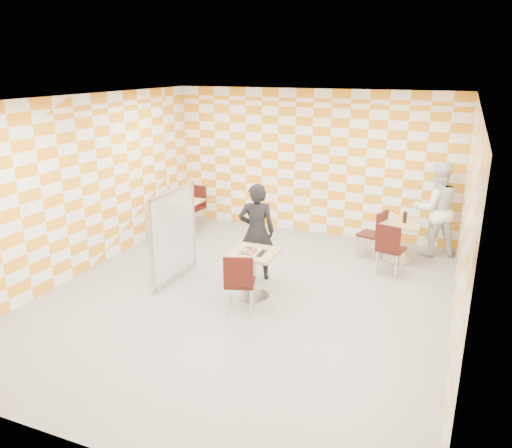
% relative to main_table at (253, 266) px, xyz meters
% --- Properties ---
extents(room_shell, '(7.00, 7.00, 7.00)m').
position_rel_main_table_xyz_m(room_shell, '(-0.11, 0.48, 0.99)').
color(room_shell, gray).
rests_on(room_shell, ground).
extents(main_table, '(0.70, 0.70, 0.75)m').
position_rel_main_table_xyz_m(main_table, '(0.00, 0.00, 0.00)').
color(main_table, tan).
rests_on(main_table, ground).
extents(second_table, '(0.70, 0.70, 0.75)m').
position_rel_main_table_xyz_m(second_table, '(1.88, 2.37, 0.00)').
color(second_table, tan).
rests_on(second_table, ground).
extents(empty_table, '(0.70, 0.70, 0.75)m').
position_rel_main_table_xyz_m(empty_table, '(-2.48, 2.15, 0.00)').
color(empty_table, tan).
rests_on(empty_table, ground).
extents(chair_main_front, '(0.53, 0.54, 0.92)m').
position_rel_main_table_xyz_m(chair_main_front, '(0.03, -0.60, 0.04)').
color(chair_main_front, '#360E0A').
rests_on(chair_main_front, ground).
extents(chair_second_front, '(0.51, 0.51, 0.92)m').
position_rel_main_table_xyz_m(chair_second_front, '(1.81, 1.64, 0.04)').
color(chair_second_front, '#360E0A').
rests_on(chair_second_front, ground).
extents(chair_second_side, '(0.53, 0.53, 0.92)m').
position_rel_main_table_xyz_m(chair_second_side, '(1.46, 2.35, 0.04)').
color(chair_second_side, '#360E0A').
rests_on(chair_second_side, ground).
extents(chair_empty_near, '(0.44, 0.45, 0.92)m').
position_rel_main_table_xyz_m(chair_empty_near, '(-2.43, 1.56, 0.04)').
color(chair_empty_near, '#360E0A').
rests_on(chair_empty_near, ground).
extents(chair_empty_far, '(0.49, 0.50, 0.92)m').
position_rel_main_table_xyz_m(chair_empty_far, '(-2.53, 2.76, 0.04)').
color(chair_empty_far, '#360E0A').
rests_on(chair_empty_far, ground).
extents(partition, '(0.08, 1.38, 1.55)m').
position_rel_main_table_xyz_m(partition, '(-1.47, 0.12, 0.28)').
color(partition, white).
rests_on(partition, ground).
extents(man_dark, '(0.70, 0.58, 1.64)m').
position_rel_main_table_xyz_m(man_dark, '(-0.23, 0.69, 0.31)').
color(man_dark, black).
rests_on(man_dark, ground).
extents(man_white, '(1.06, 0.95, 1.79)m').
position_rel_main_table_xyz_m(man_white, '(2.44, 2.99, 0.38)').
color(man_white, white).
rests_on(man_white, ground).
extents(pizza_on_foil, '(0.40, 0.40, 0.04)m').
position_rel_main_table_xyz_m(pizza_on_foil, '(-0.00, -0.02, 0.26)').
color(pizza_on_foil, silver).
rests_on(pizza_on_foil, main_table).
extents(sport_bottle, '(0.06, 0.06, 0.20)m').
position_rel_main_table_xyz_m(sport_bottle, '(1.72, 2.42, 0.33)').
color(sport_bottle, white).
rests_on(sport_bottle, second_table).
extents(soda_bottle, '(0.07, 0.07, 0.23)m').
position_rel_main_table_xyz_m(soda_bottle, '(1.95, 2.37, 0.34)').
color(soda_bottle, black).
rests_on(soda_bottle, second_table).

